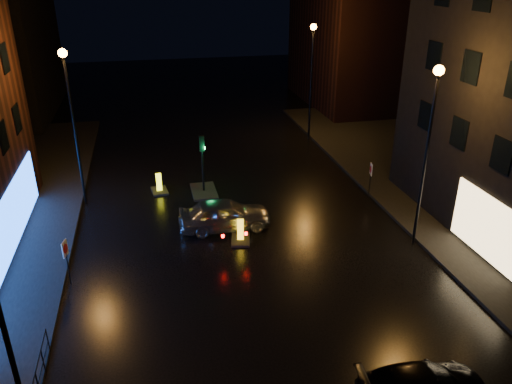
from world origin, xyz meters
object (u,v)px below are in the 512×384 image
Objects in this scene: bollard_near at (241,236)px; road_sign_left at (66,252)px; traffic_signal at (204,184)px; road_sign_right at (371,172)px; silver_hatchback at (225,214)px; bollard_far at (159,188)px.

road_sign_left is at bearing -153.19° from bollard_near.
traffic_signal reaches higher than road_sign_right.
road_sign_right is at bearing -76.95° from silver_hatchback.
silver_hatchback is at bearing -66.76° from bollard_far.
bollard_near is (0.52, -1.43, -0.53)m from silver_hatchback.
road_sign_left reaches higher than silver_hatchback.
traffic_signal is at bearing 64.65° from road_sign_left.
silver_hatchback is 3.13× the size of bollard_near.
traffic_signal is at bearing 6.87° from silver_hatchback.
road_sign_right reaches higher than silver_hatchback.
silver_hatchback is 1.61m from bollard_near.
traffic_signal is at bearing -20.82° from bollard_far.
silver_hatchback reaches higher than bollard_far.
traffic_signal reaches higher than silver_hatchback.
traffic_signal is at bearing -2.42° from road_sign_right.
traffic_signal is 2.38× the size of bollard_near.
bollard_far is 0.68× the size of road_sign_left.
bollard_far is (-2.52, 0.63, -0.25)m from traffic_signal.
bollard_near is 7.90m from road_sign_left.
traffic_signal reaches higher than road_sign_left.
road_sign_left is at bearing 116.41° from silver_hatchback.
bollard_near is at bearing 28.60° from road_sign_left.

